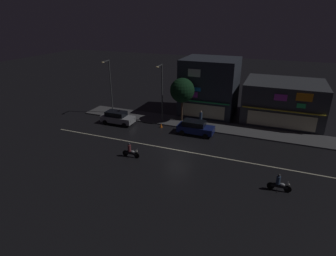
{
  "coord_description": "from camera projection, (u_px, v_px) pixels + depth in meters",
  "views": [
    {
      "loc": [
        8.73,
        -24.77,
        13.32
      ],
      "look_at": [
        -1.98,
        2.14,
        1.42
      ],
      "focal_mm": 29.68,
      "sensor_mm": 36.0,
      "label": 1
    }
  ],
  "objects": [
    {
      "name": "ground_plane",
      "position": [
        178.0,
        150.0,
        29.33
      ],
      "size": [
        140.0,
        140.0,
        0.0
      ],
      "primitive_type": "plane",
      "color": "black"
    },
    {
      "name": "lane_divider_stripe",
      "position": [
        178.0,
        150.0,
        29.33
      ],
      "size": [
        31.08,
        0.16,
        0.01
      ],
      "primitive_type": "cube",
      "color": "beige",
      "rests_on": "ground"
    },
    {
      "name": "sidewalk_far",
      "position": [
        198.0,
        124.0,
        36.04
      ],
      "size": [
        32.72,
        3.64,
        0.14
      ],
      "primitive_type": "cube",
      "color": "#4C4C4F",
      "rests_on": "ground"
    },
    {
      "name": "storefront_left_block",
      "position": [
        210.0,
        86.0,
        39.07
      ],
      "size": [
        7.41,
        6.94,
        7.79
      ],
      "color": "#2D333D",
      "rests_on": "ground"
    },
    {
      "name": "storefront_center_block",
      "position": [
        283.0,
        101.0,
        36.75
      ],
      "size": [
        9.87,
        8.25,
        5.26
      ],
      "color": "#383A3F",
      "rests_on": "ground"
    },
    {
      "name": "streetlamp_west",
      "position": [
        110.0,
        83.0,
        38.29
      ],
      "size": [
        0.44,
        1.64,
        7.53
      ],
      "color": "#47494C",
      "rests_on": "sidewalk_far"
    },
    {
      "name": "streetlamp_mid",
      "position": [
        161.0,
        89.0,
        35.18
      ],
      "size": [
        0.44,
        1.64,
        7.52
      ],
      "color": "#47494C",
      "rests_on": "sidewalk_far"
    },
    {
      "name": "pedestrian_on_sidewalk",
      "position": [
        201.0,
        118.0,
        35.51
      ],
      "size": [
        0.37,
        0.37,
        1.84
      ],
      "rotation": [
        0.0,
        0.0,
        6.26
      ],
      "color": "#334766",
      "rests_on": "sidewalk_far"
    },
    {
      "name": "street_tree",
      "position": [
        182.0,
        90.0,
        35.61
      ],
      "size": [
        3.16,
        3.16,
        5.71
      ],
      "color": "#473323",
      "rests_on": "sidewalk_far"
    },
    {
      "name": "parked_car_near_kerb",
      "position": [
        117.0,
        117.0,
        36.12
      ],
      "size": [
        4.3,
        1.98,
        1.67
      ],
      "color": "#9EA0A5",
      "rests_on": "ground"
    },
    {
      "name": "parked_car_trailing",
      "position": [
        195.0,
        127.0,
        32.94
      ],
      "size": [
        4.3,
        1.98,
        1.67
      ],
      "color": "navy",
      "rests_on": "ground"
    },
    {
      "name": "motorcycle_lead",
      "position": [
        279.0,
        184.0,
        22.41
      ],
      "size": [
        1.9,
        0.6,
        1.52
      ],
      "rotation": [
        0.0,
        0.0,
        3.07
      ],
      "color": "black",
      "rests_on": "ground"
    },
    {
      "name": "motorcycle_following",
      "position": [
        130.0,
        151.0,
        27.74
      ],
      "size": [
        1.9,
        0.6,
        1.52
      ],
      "rotation": [
        0.0,
        0.0,
        3.06
      ],
      "color": "black",
      "rests_on": "ground"
    },
    {
      "name": "traffic_cone",
      "position": [
        161.0,
        125.0,
        35.17
      ],
      "size": [
        0.36,
        0.36,
        0.55
      ],
      "primitive_type": "cone",
      "color": "orange",
      "rests_on": "ground"
    }
  ]
}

